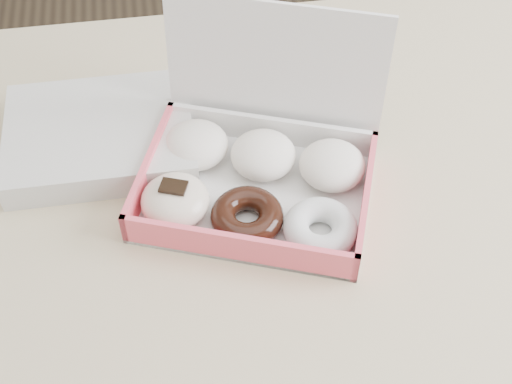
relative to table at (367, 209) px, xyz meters
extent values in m
cube|color=tan|center=(0.00, 0.00, 0.06)|extent=(1.20, 0.80, 0.04)
cylinder|color=tan|center=(-0.55, 0.35, -0.32)|extent=(0.05, 0.05, 0.71)
cube|color=white|center=(-0.16, -0.02, 0.08)|extent=(0.34, 0.30, 0.01)
cube|color=#FD5767|center=(-0.20, -0.12, 0.10)|extent=(0.27, 0.11, 0.05)
cube|color=white|center=(-0.13, 0.07, 0.10)|extent=(0.27, 0.11, 0.05)
cube|color=#FD5767|center=(-0.29, 0.03, 0.10)|extent=(0.08, 0.20, 0.05)
cube|color=#FD5767|center=(-0.03, -0.07, 0.10)|extent=(0.08, 0.20, 0.05)
cube|color=white|center=(-0.12, 0.09, 0.18)|extent=(0.27, 0.12, 0.21)
ellipsoid|color=white|center=(-0.23, 0.06, 0.11)|extent=(0.11, 0.11, 0.05)
ellipsoid|color=white|center=(-0.15, 0.03, 0.11)|extent=(0.11, 0.11, 0.05)
ellipsoid|color=white|center=(-0.06, -0.01, 0.11)|extent=(0.11, 0.11, 0.05)
ellipsoid|color=beige|center=(-0.27, -0.04, 0.11)|extent=(0.11, 0.11, 0.05)
cube|color=black|center=(-0.27, -0.04, 0.13)|extent=(0.04, 0.03, 0.00)
torus|color=black|center=(-0.18, -0.07, 0.10)|extent=(0.12, 0.12, 0.03)
torus|color=white|center=(-0.10, -0.10, 0.10)|extent=(0.12, 0.12, 0.03)
cube|color=silver|center=(-0.36, 0.11, 0.10)|extent=(0.25, 0.20, 0.04)
camera|label=1|loc=(-0.26, -0.61, 0.78)|focal=50.00mm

